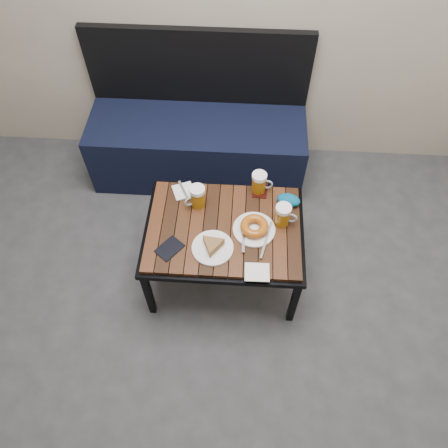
# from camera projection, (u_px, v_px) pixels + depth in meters

# --- Properties ---
(ground) EXTENTS (4.00, 4.00, 0.00)m
(ground) POSITION_uv_depth(u_px,v_px,m) (225.00, 438.00, 2.13)
(ground) COLOR #2D2D30
(ground) RESTS_ON ground
(room_shell) EXTENTS (4.00, 4.00, 4.00)m
(room_shell) POSITION_uv_depth(u_px,v_px,m) (239.00, 61.00, 0.99)
(room_shell) COLOR gray
(room_shell) RESTS_ON ground
(bench) EXTENTS (1.40, 0.50, 0.95)m
(bench) POSITION_uv_depth(u_px,v_px,m) (198.00, 141.00, 2.93)
(bench) COLOR black
(bench) RESTS_ON ground
(cafe_table) EXTENTS (0.84, 0.62, 0.47)m
(cafe_table) POSITION_uv_depth(u_px,v_px,m) (224.00, 232.00, 2.32)
(cafe_table) COLOR black
(cafe_table) RESTS_ON ground
(beer_mug_left) EXTENTS (0.12, 0.11, 0.13)m
(beer_mug_left) POSITION_uv_depth(u_px,v_px,m) (197.00, 197.00, 2.31)
(beer_mug_left) COLOR #8E570B
(beer_mug_left) RESTS_ON cafe_table
(beer_mug_centre) EXTENTS (0.12, 0.08, 0.13)m
(beer_mug_centre) POSITION_uv_depth(u_px,v_px,m) (259.00, 183.00, 2.37)
(beer_mug_centre) COLOR #8E570B
(beer_mug_centre) RESTS_ON cafe_table
(beer_mug_right) EXTENTS (0.12, 0.09, 0.13)m
(beer_mug_right) POSITION_uv_depth(u_px,v_px,m) (283.00, 215.00, 2.24)
(beer_mug_right) COLOR #8E570B
(beer_mug_right) RESTS_ON cafe_table
(plate_pie) EXTENTS (0.21, 0.21, 0.06)m
(plate_pie) POSITION_uv_depth(u_px,v_px,m) (213.00, 246.00, 2.18)
(plate_pie) COLOR white
(plate_pie) RESTS_ON cafe_table
(plate_bagel) EXTENTS (0.22, 0.29, 0.06)m
(plate_bagel) POSITION_uv_depth(u_px,v_px,m) (254.00, 228.00, 2.25)
(plate_bagel) COLOR white
(plate_bagel) RESTS_ON cafe_table
(napkin_left) EXTENTS (0.14, 0.14, 0.01)m
(napkin_left) POSITION_uv_depth(u_px,v_px,m) (184.00, 191.00, 2.42)
(napkin_left) COLOR white
(napkin_left) RESTS_ON cafe_table
(napkin_right) EXTENTS (0.12, 0.10, 0.01)m
(napkin_right) POSITION_uv_depth(u_px,v_px,m) (257.00, 272.00, 2.12)
(napkin_right) COLOR white
(napkin_right) RESTS_ON cafe_table
(passport_navy) EXTENTS (0.16, 0.16, 0.01)m
(passport_navy) POSITION_uv_depth(u_px,v_px,m) (170.00, 248.00, 2.20)
(passport_navy) COLOR black
(passport_navy) RESTS_ON cafe_table
(passport_burgundy) EXTENTS (0.09, 0.12, 0.01)m
(passport_burgundy) POSITION_uv_depth(u_px,v_px,m) (260.00, 190.00, 2.42)
(passport_burgundy) COLOR black
(passport_burgundy) RESTS_ON cafe_table
(knit_pouch) EXTENTS (0.14, 0.11, 0.05)m
(knit_pouch) POSITION_uv_depth(u_px,v_px,m) (289.00, 200.00, 2.35)
(knit_pouch) COLOR navy
(knit_pouch) RESTS_ON cafe_table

